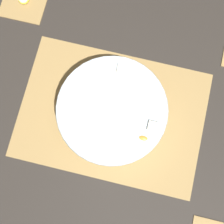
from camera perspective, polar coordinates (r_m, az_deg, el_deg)
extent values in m
plane|color=#2D2823|center=(0.87, 0.00, -0.46)|extent=(6.00, 6.00, 0.00)
cube|color=#A8844C|center=(0.86, 0.00, -0.42)|extent=(0.51, 0.36, 0.01)
cube|color=brown|center=(0.89, -12.40, 2.51)|extent=(0.01, 0.35, 0.00)
cube|color=brown|center=(0.88, -8.95, 1.71)|extent=(0.01, 0.35, 0.00)
cube|color=brown|center=(0.87, -5.41, 0.88)|extent=(0.01, 0.35, 0.00)
cube|color=brown|center=(0.86, -1.82, 0.03)|extent=(0.01, 0.35, 0.00)
cube|color=brown|center=(0.86, 1.82, -0.83)|extent=(0.01, 0.35, 0.00)
cube|color=brown|center=(0.86, 5.46, -1.69)|extent=(0.01, 0.35, 0.00)
cube|color=brown|center=(0.87, 9.08, -2.53)|extent=(0.01, 0.35, 0.00)
cube|color=brown|center=(0.87, 12.66, -3.35)|extent=(0.01, 0.35, 0.00)
cube|color=#A8844C|center=(1.02, -15.71, 18.99)|extent=(0.13, 0.13, 0.01)
cube|color=brown|center=(1.01, -14.54, 18.90)|extent=(0.00, 0.13, 0.00)
cylinder|color=silver|center=(0.82, 0.00, 0.10)|extent=(0.28, 0.28, 0.07)
torus|color=silver|center=(0.80, 0.00, 0.52)|extent=(0.29, 0.29, 0.01)
cylinder|color=#F7EFC6|center=(0.81, -4.57, -3.66)|extent=(0.03, 0.03, 0.01)
cylinder|color=#F7EFC6|center=(0.83, 3.82, 2.02)|extent=(0.03, 0.03, 0.01)
cylinder|color=#F7EFC6|center=(0.85, 2.62, 0.97)|extent=(0.03, 0.03, 0.01)
cylinder|color=#F7EFC6|center=(0.82, 0.32, -5.35)|extent=(0.03, 0.03, 0.01)
cylinder|color=#F7EFC6|center=(0.83, -4.43, 0.66)|extent=(0.03, 0.03, 0.01)
cylinder|color=#F7EFC6|center=(0.83, 6.94, 4.02)|extent=(0.03, 0.03, 0.01)
cylinder|color=#F7EFC6|center=(0.84, -0.76, 1.38)|extent=(0.03, 0.03, 0.01)
cylinder|color=#F7EFC6|center=(0.81, -4.50, -0.39)|extent=(0.03, 0.03, 0.01)
cylinder|color=#F7EFC6|center=(0.82, -0.03, 3.76)|extent=(0.03, 0.03, 0.01)
cylinder|color=#F7EFC6|center=(0.85, 6.73, -1.53)|extent=(0.03, 0.03, 0.01)
cylinder|color=#F7EFC6|center=(0.85, -7.46, -2.15)|extent=(0.03, 0.03, 0.01)
cube|color=white|center=(0.85, -3.61, 4.27)|extent=(0.03, 0.03, 0.03)
cube|color=white|center=(0.83, -5.48, -2.13)|extent=(0.03, 0.03, 0.03)
cube|color=white|center=(0.83, -6.23, 3.38)|extent=(0.03, 0.03, 0.03)
cube|color=white|center=(0.83, 7.65, -0.25)|extent=(0.03, 0.03, 0.03)
cube|color=white|center=(0.79, 7.38, -2.65)|extent=(0.02, 0.02, 0.02)
cube|color=white|center=(0.81, 2.84, -0.47)|extent=(0.03, 0.03, 0.03)
cube|color=white|center=(0.85, 4.47, 3.42)|extent=(0.03, 0.03, 0.03)
cube|color=white|center=(0.81, 3.81, -5.20)|extent=(0.03, 0.03, 0.03)
cube|color=white|center=(0.82, 0.50, -8.02)|extent=(0.03, 0.03, 0.03)
cube|color=white|center=(0.80, 4.62, -1.65)|extent=(0.02, 0.02, 0.02)
cube|color=white|center=(0.83, -0.18, -2.93)|extent=(0.03, 0.03, 0.03)
cube|color=white|center=(0.82, 1.58, 7.76)|extent=(0.02, 0.02, 0.02)
ellipsoid|color=#B2231E|center=(0.80, -1.68, -5.67)|extent=(0.03, 0.02, 0.02)
ellipsoid|color=#F9A338|center=(0.83, -2.81, 7.17)|extent=(0.03, 0.02, 0.01)
ellipsoid|color=#B2231E|center=(0.84, -0.89, 4.04)|extent=(0.03, 0.02, 0.01)
ellipsoid|color=#F9A338|center=(0.82, 5.21, 5.92)|extent=(0.03, 0.02, 0.01)
ellipsoid|color=#F9A338|center=(0.79, 5.70, -4.82)|extent=(0.03, 0.02, 0.01)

